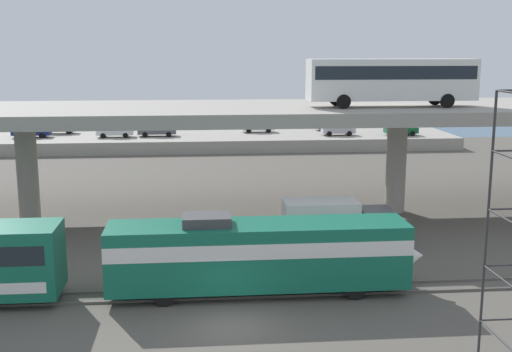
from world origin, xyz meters
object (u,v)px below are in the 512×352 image
at_px(parked_car_4, 338,129).
at_px(parked_car_3, 115,131).
at_px(parked_car_0, 332,125).
at_px(parked_car_1, 59,128).
at_px(train_locomotive, 273,252).
at_px(parked_car_2, 157,130).
at_px(parked_car_6, 258,126).
at_px(parked_car_7, 401,129).
at_px(parked_car_5, 31,131).
at_px(service_truck_east, 334,222).
at_px(transit_bus_on_overpass, 392,78).

bearing_deg(parked_car_4, parked_car_3, 178.62).
relative_size(parked_car_0, parked_car_1, 0.97).
distance_m(parked_car_3, parked_car_4, 27.56).
xyz_separation_m(train_locomotive, parked_car_2, (-8.61, 49.85, 0.08)).
height_order(parked_car_4, parked_car_6, same).
bearing_deg(parked_car_4, parked_car_2, 177.15).
bearing_deg(parked_car_2, parked_car_1, -16.20).
relative_size(parked_car_0, parked_car_4, 1.10).
relative_size(parked_car_2, parked_car_3, 1.07).
bearing_deg(parked_car_7, parked_car_0, 142.22).
height_order(parked_car_2, parked_car_5, same).
bearing_deg(parked_car_4, service_truck_east, -102.43).
xyz_separation_m(train_locomotive, parked_car_7, (21.67, 47.95, 0.08)).
bearing_deg(service_truck_east, parked_car_4, 77.57).
bearing_deg(service_truck_east, parked_car_0, 78.45).
bearing_deg(transit_bus_on_overpass, parked_car_6, 98.99).
xyz_separation_m(parked_car_1, parked_car_7, (43.01, -5.60, -0.00)).
relative_size(train_locomotive, service_truck_east, 2.38).
distance_m(parked_car_0, parked_car_1, 35.54).
bearing_deg(parked_car_7, train_locomotive, -114.32).
xyz_separation_m(parked_car_0, parked_car_1, (-35.54, -0.19, -0.00)).
xyz_separation_m(parked_car_3, parked_car_4, (27.55, -0.66, -0.00)).
relative_size(parked_car_2, parked_car_7, 1.16).
bearing_deg(parked_car_7, parked_car_2, 176.41).
bearing_deg(parked_car_2, parked_car_3, 5.11).
bearing_deg(parked_car_5, parked_car_0, 5.37).
distance_m(transit_bus_on_overpass, parked_car_7, 36.24).
bearing_deg(parked_car_0, parked_car_4, 85.84).
bearing_deg(parked_car_4, transit_bus_on_overpass, -96.09).
distance_m(parked_car_4, parked_car_5, 37.82).
bearing_deg(parked_car_3, parked_car_6, -169.42).
relative_size(parked_car_1, parked_car_4, 1.13).
bearing_deg(transit_bus_on_overpass, parked_car_0, 84.15).
height_order(parked_car_0, parked_car_4, same).
bearing_deg(train_locomotive, parked_car_5, 115.53).
relative_size(transit_bus_on_overpass, parked_car_7, 2.97).
bearing_deg(service_truck_east, train_locomotive, -122.86).
distance_m(parked_car_5, parked_car_7, 45.68).
distance_m(transit_bus_on_overpass, parked_car_3, 43.02).
bearing_deg(parked_car_3, parked_car_0, -171.17).
height_order(parked_car_1, parked_car_7, same).
bearing_deg(parked_car_4, train_locomotive, -105.86).
xyz_separation_m(train_locomotive, parked_car_0, (14.21, 53.73, 0.08)).
bearing_deg(parked_car_7, parked_car_3, 177.66).
bearing_deg(parked_car_7, parked_car_5, 177.24).
bearing_deg(train_locomotive, parked_car_2, 99.80).
height_order(parked_car_0, parked_car_3, same).
distance_m(parked_car_1, parked_car_7, 43.37).
relative_size(train_locomotive, parked_car_3, 3.72).
height_order(parked_car_0, parked_car_2, same).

